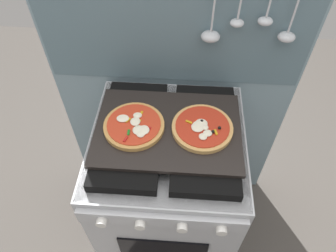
{
  "coord_description": "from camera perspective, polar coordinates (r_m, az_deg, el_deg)",
  "views": [
    {
      "loc": [
        0.05,
        -0.75,
        1.81
      ],
      "look_at": [
        0.0,
        0.0,
        0.93
      ],
      "focal_mm": 33.68,
      "sensor_mm": 36.0,
      "label": 1
    }
  ],
  "objects": [
    {
      "name": "baking_tray",
      "position": [
        1.17,
        0.0,
        -0.57
      ],
      "size": [
        0.54,
        0.38,
        0.02
      ],
      "primitive_type": "cube",
      "color": "black",
      "rests_on": "stove"
    },
    {
      "name": "pizza_left",
      "position": [
        1.16,
        -6.14,
        0.09
      ],
      "size": [
        0.22,
        0.22,
        0.03
      ],
      "color": "tan",
      "rests_on": "baking_tray"
    },
    {
      "name": "stove",
      "position": [
        1.55,
        -0.0,
        -11.44
      ],
      "size": [
        0.6,
        0.64,
        0.9
      ],
      "color": "#B7BABF",
      "rests_on": "ground_plane"
    },
    {
      "name": "kitchen_backsplash",
      "position": [
        1.49,
        1.01,
        6.39
      ],
      "size": [
        1.1,
        0.09,
        1.55
      ],
      "color": "#7A939E",
      "rests_on": "ground_plane"
    },
    {
      "name": "ground_plane",
      "position": [
        1.96,
        0.0,
        -17.73
      ],
      "size": [
        4.0,
        4.0,
        0.0
      ],
      "primitive_type": "plane",
      "color": "#4C4742"
    },
    {
      "name": "pizza_right",
      "position": [
        1.16,
        6.22,
        -0.48
      ],
      "size": [
        0.22,
        0.22,
        0.03
      ],
      "color": "tan",
      "rests_on": "baking_tray"
    }
  ]
}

